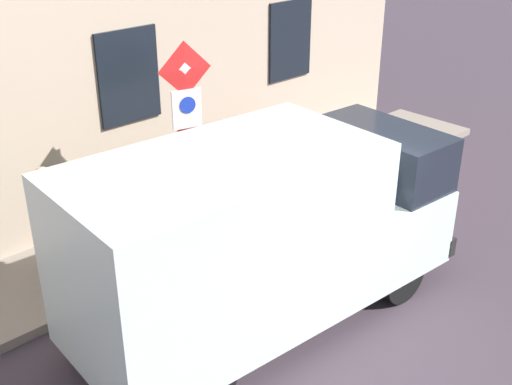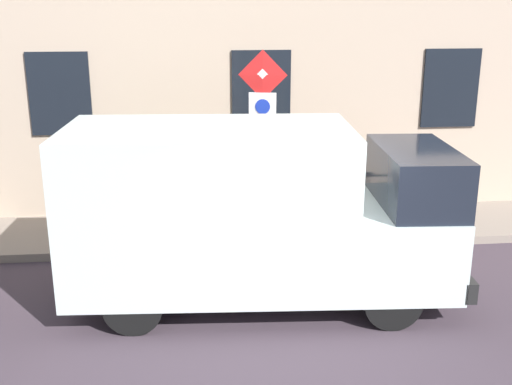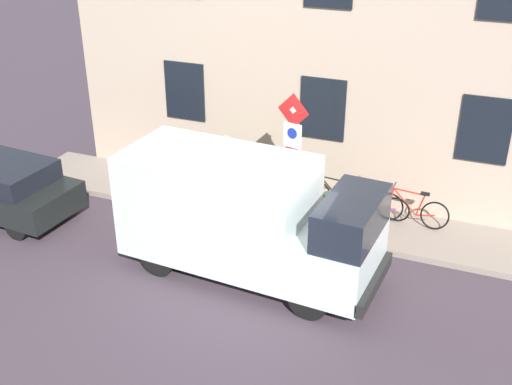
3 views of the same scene
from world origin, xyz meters
name	(u,v)px [view 1 (image 1 of 3)]	position (x,y,z in m)	size (l,w,h in m)	color
ground_plane	(323,324)	(0.00, 0.00, 0.00)	(80.00, 80.00, 0.00)	#3E323C
sidewalk_slab	(173,230)	(3.29, 0.00, 0.07)	(1.92, 15.35, 0.14)	gray
sign_post_stacked	(187,126)	(2.54, 0.17, 2.13)	(0.20, 0.55, 3.09)	#474C47
delivery_van	(262,232)	(0.64, 0.51, 1.33)	(2.34, 5.45, 2.50)	silver
bicycle_red	(261,159)	(3.70, -2.39, 0.51)	(0.46, 1.72, 0.89)	black
bicycle_purple	(225,173)	(3.70, -1.51, 0.51)	(0.46, 1.71, 0.89)	black
bicycle_black	(187,187)	(3.70, -0.63, 0.51)	(0.46, 1.72, 0.89)	black
pedestrian	(49,220)	(3.24, 2.09, 1.07)	(0.46, 0.47, 1.72)	#262B47
litter_bin	(229,201)	(2.68, -0.71, 0.59)	(0.44, 0.44, 0.90)	#2D5133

